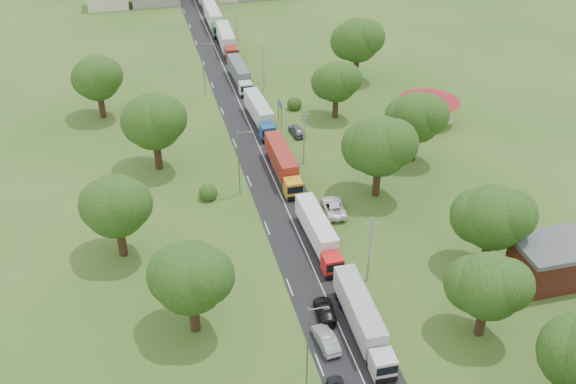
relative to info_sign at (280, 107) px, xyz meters
name	(u,v)px	position (x,y,z in m)	size (l,w,h in m)	color
ground	(306,252)	(-5.20, -35.00, -3.00)	(260.00, 260.00, 0.00)	#2D4F1A
road	(270,171)	(-5.20, -15.00, -3.00)	(8.00, 200.00, 0.04)	black
info_sign	(280,107)	(0.00, 0.00, 0.00)	(0.12, 3.10, 4.10)	slate
pole_1	(370,249)	(0.30, -42.00, 1.68)	(1.60, 0.24, 9.00)	gray
pole_2	(304,136)	(0.30, -14.00, 1.68)	(1.60, 0.24, 9.00)	gray
pole_3	(264,67)	(0.30, 14.00, 1.68)	(1.60, 0.24, 9.00)	gray
pole_4	(236,20)	(0.30, 42.00, 1.68)	(1.60, 0.24, 9.00)	gray
lamp_0	(309,343)	(-10.55, -55.00, 2.55)	(2.03, 0.22, 10.00)	slate
lamp_1	(240,160)	(-10.55, -20.00, 2.55)	(2.03, 0.22, 10.00)	slate
lamp_2	(204,66)	(-10.55, 15.00, 2.55)	(2.03, 0.22, 10.00)	slate
tree_2	(488,285)	(8.79, -52.86, 3.59)	(8.00, 8.00, 10.10)	#382616
tree_3	(493,217)	(14.79, -42.84, 4.22)	(8.80, 8.80, 11.07)	#382616
tree_4	(379,146)	(7.79, -24.83, 4.85)	(9.60, 9.60, 12.05)	#382616
tree_5	(416,117)	(16.79, -16.84, 4.22)	(8.80, 8.80, 11.07)	#382616
tree_6	(336,81)	(9.79, 0.14, 3.59)	(8.00, 8.00, 10.10)	#382616
tree_7	(357,40)	(18.79, 15.17, 4.85)	(9.60, 9.60, 12.05)	#382616
tree_10	(190,276)	(-20.21, -44.84, 4.22)	(8.80, 8.80, 11.07)	#382616
tree_11	(115,205)	(-27.21, -29.84, 4.22)	(8.80, 8.80, 11.07)	#382616
tree_12	(153,121)	(-21.21, -9.83, 4.85)	(9.60, 9.60, 12.05)	#382616
tree_13	(97,78)	(-29.21, 10.16, 4.22)	(8.80, 8.80, 11.07)	#382616
house_brick	(551,262)	(20.80, -47.00, -0.35)	(8.60, 6.60, 5.20)	maroon
house_cream	(429,101)	(24.80, -5.00, 0.64)	(10.08, 10.08, 5.80)	beige
truck_0	(362,318)	(-3.21, -49.75, -0.95)	(2.67, 14.00, 3.88)	silver
truck_1	(318,232)	(-3.34, -34.01, -1.01)	(2.60, 13.54, 3.75)	red
truck_2	(283,163)	(-3.60, -16.47, -0.90)	(2.46, 14.29, 3.96)	orange
truck_3	(260,113)	(-3.37, 0.71, -0.94)	(2.93, 14.08, 3.89)	navy
truck_4	(240,74)	(-3.48, 18.51, -1.01)	(2.63, 13.59, 3.76)	silver
truck_5	(227,40)	(-2.93, 36.64, -0.68)	(3.20, 15.79, 4.37)	maroon
truck_6	(214,18)	(-3.34, 51.95, -0.68)	(2.78, 15.76, 4.37)	#246233
car_lane_mid	(326,339)	(-7.37, -50.56, -2.23)	(1.64, 4.69, 1.55)	#94979B
car_lane_rear	(325,310)	(-6.20, -46.35, -2.30)	(1.96, 4.82, 1.40)	black
car_verge_near	(334,207)	(0.74, -27.59, -2.18)	(2.73, 5.91, 1.64)	white
car_verge_far	(297,130)	(1.71, -4.63, -2.24)	(1.81, 4.49, 1.53)	#52565A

